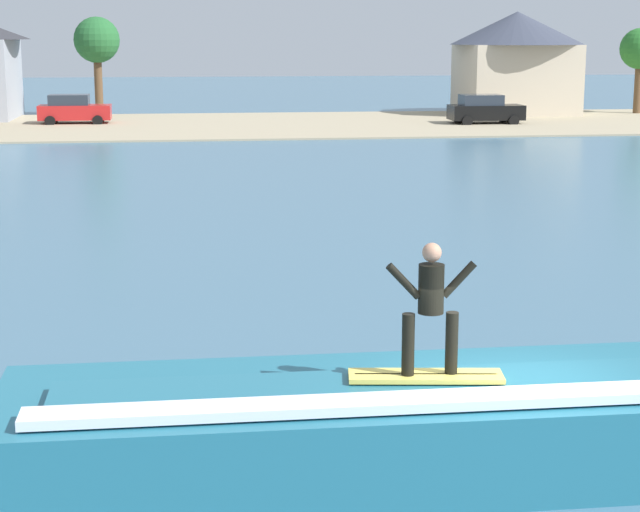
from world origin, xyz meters
The scene contains 10 objects.
ground_plane centered at (0.00, 0.00, 0.00)m, with size 260.00×260.00×0.00m, color #416982.
wave_crest centered at (-1.59, 0.47, 0.62)m, with size 9.68×2.87×1.32m.
surfboard centered at (-1.05, 0.24, 1.35)m, with size 1.98×0.75×0.06m.
surfer centered at (-1.01, 0.22, 2.31)m, with size 1.14×0.32×1.68m.
shoreline_bank centered at (0.00, 53.81, 0.05)m, with size 120.00×18.97×0.10m.
car_near_shore centered at (-10.46, 55.76, 0.95)m, with size 4.38×2.20×1.86m.
car_far_shore centered at (14.71, 52.43, 0.95)m, with size 4.50×2.31×1.86m.
house_gabled_white centered at (19.08, 60.25, 3.92)m, with size 9.15×9.15×7.01m.
tree_tall_bare centered at (-9.35, 62.31, 4.99)m, with size 3.06×3.06×6.65m.
tree_short_bushy centered at (27.64, 59.45, 4.40)m, with size 2.81×2.81×5.92m.
Camera 1 is at (-4.05, -12.37, 5.57)m, focal length 60.35 mm.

